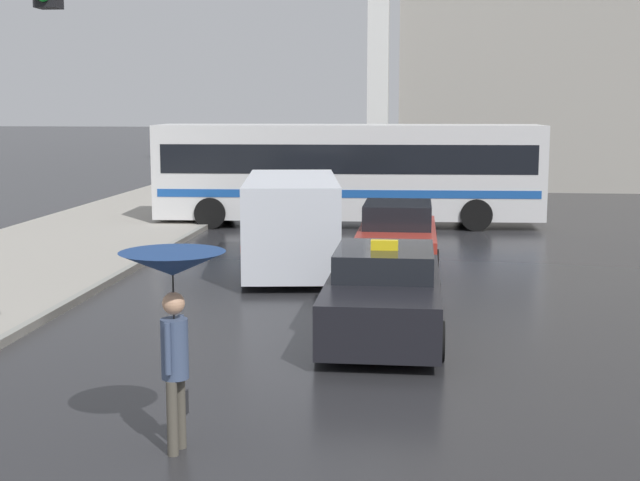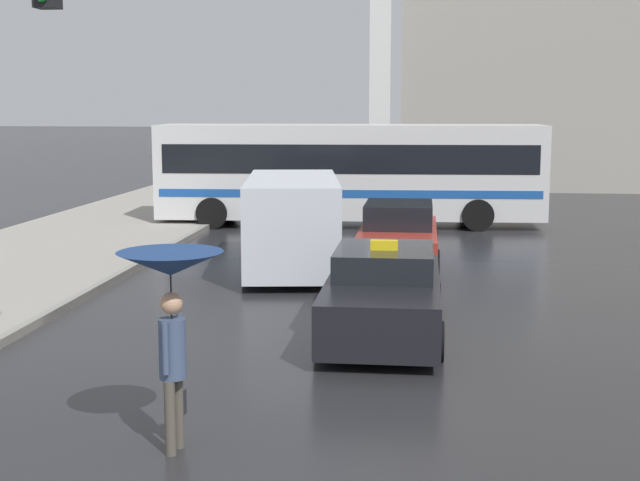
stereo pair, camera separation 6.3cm
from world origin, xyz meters
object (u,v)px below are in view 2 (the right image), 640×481
taxi (384,295)px  pedestrian_with_umbrella (171,287)px  ambulance_van (292,219)px  city_bus (350,169)px  sedan_red (398,236)px

taxi → pedestrian_with_umbrella: 5.78m
taxi → pedestrian_with_umbrella: (-2.03, -5.28, 1.15)m
ambulance_van → city_bus: city_bus is taller
taxi → ambulance_van: (-2.32, 5.51, 0.51)m
ambulance_van → sedan_red: bearing=-160.8°
sedan_red → city_bus: bearing=-75.8°
sedan_red → city_bus: (-1.73, 6.85, 1.09)m
taxi → ambulance_van: ambulance_van is taller
city_bus → pedestrian_with_umbrella: size_ratio=5.46×
taxi → ambulance_van: bearing=-67.1°
taxi → city_bus: size_ratio=0.38×
taxi → pedestrian_with_umbrella: size_ratio=2.06×
sedan_red → pedestrian_with_umbrella: pedestrian_with_umbrella is taller
taxi → city_bus: city_bus is taller
ambulance_van → city_bus: size_ratio=0.45×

